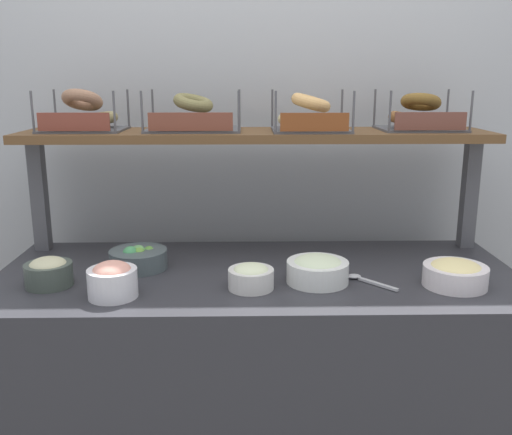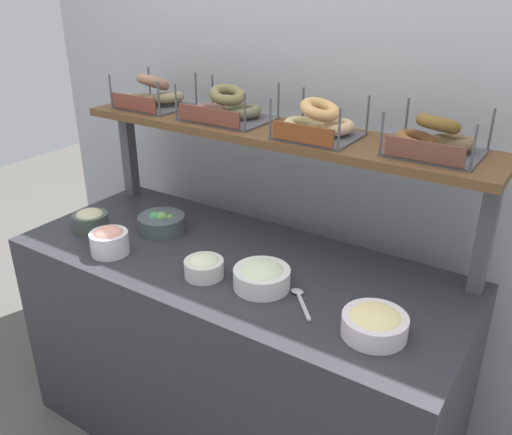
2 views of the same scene
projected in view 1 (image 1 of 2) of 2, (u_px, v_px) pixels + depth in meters
The scene contains 16 objects.
back_wall at pixel (255, 144), 2.28m from camera, with size 2.88×0.06×2.40m, color #A8ABB0.
deli_counter at pixel (258, 390), 1.94m from camera, with size 1.68×0.70×0.85m, color #2D2D33.
shelf_riser_left at pixel (39, 196), 2.03m from camera, with size 0.05×0.05×0.40m, color #4C4C51.
shelf_riser_right at pixel (469, 194), 2.06m from camera, with size 0.05×0.05×0.40m, color #4C4C51.
upper_shelf at pixel (256, 135), 2.00m from camera, with size 1.64×0.32×0.03m, color brown.
bowl_tuna_salad at pixel (49, 272), 1.70m from camera, with size 0.14×0.14×0.09m.
bowl_lox_spread at pixel (112, 280), 1.61m from camera, with size 0.14×0.14×0.11m.
bowl_egg_salad at pixel (455, 273), 1.70m from camera, with size 0.19×0.19×0.08m.
bowl_scallion_spread at pixel (318, 269), 1.73m from camera, with size 0.19×0.19×0.08m.
bowl_veggie_mix at pixel (138, 258), 1.86m from camera, with size 0.19×0.19×0.08m.
bowl_potato_salad at pixel (251, 276), 1.68m from camera, with size 0.14×0.14×0.08m.
serving_spoon_near_plate at pixel (364, 280), 1.74m from camera, with size 0.13×0.14×0.01m.
bagel_basket_everything at pixel (83, 117), 1.97m from camera, with size 0.28×0.26×0.15m.
bagel_basket_poppy at pixel (193, 118), 1.98m from camera, with size 0.33×0.24×0.14m.
bagel_basket_plain at pixel (310, 118), 1.97m from camera, with size 0.27×0.24×0.14m.
bagel_basket_cinnamon_raisin at pixel (420, 117), 2.00m from camera, with size 0.28×0.25×0.14m.
Camera 1 is at (-0.04, -1.74, 1.46)m, focal length 39.77 mm.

